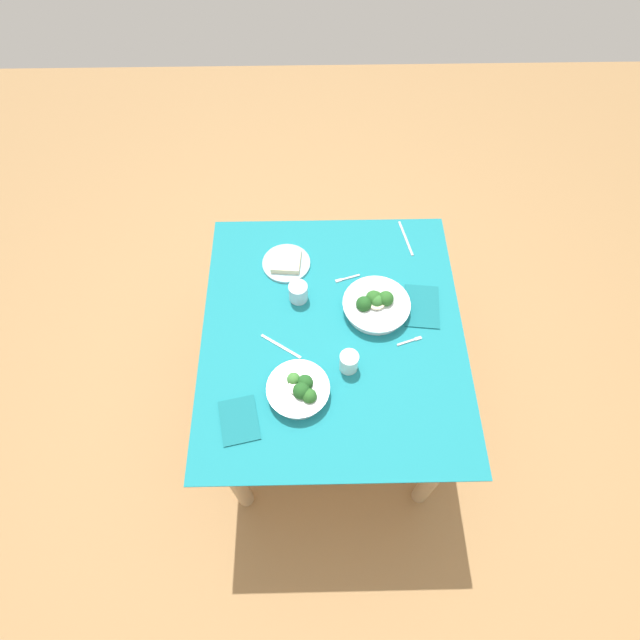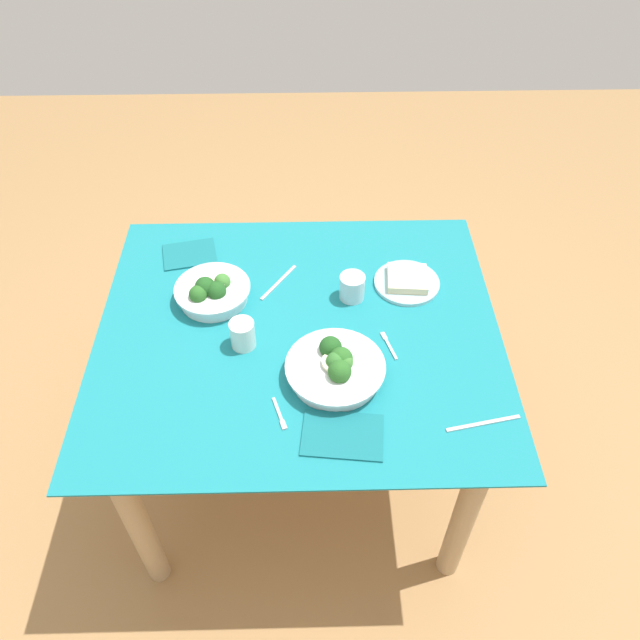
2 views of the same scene
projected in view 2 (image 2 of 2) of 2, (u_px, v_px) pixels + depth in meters
name	position (u px, v px, depth m)	size (l,w,h in m)	color
ground_plane	(303.00, 461.00, 2.35)	(6.00, 6.00, 0.00)	#9E7547
dining_table	(300.00, 356.00, 1.90)	(1.18, 1.04, 0.73)	#197A84
broccoli_bowl_far	(212.00, 292.00, 1.88)	(0.23, 0.23, 0.09)	white
broccoli_bowl_near	(336.00, 368.00, 1.67)	(0.27, 0.27, 0.10)	white
bread_side_plate	(407.00, 281.00, 1.95)	(0.21, 0.21, 0.04)	#99C6D1
water_glass_center	(352.00, 287.00, 1.89)	(0.08, 0.08, 0.08)	silver
water_glass_side	(243.00, 334.00, 1.75)	(0.07, 0.07, 0.09)	silver
fork_by_far_bowl	(388.00, 344.00, 1.78)	(0.04, 0.11, 0.00)	#B7B7BC
fork_by_near_bowl	(280.00, 415.00, 1.61)	(0.04, 0.10, 0.00)	#B7B7BC
table_knife_left	(483.00, 423.00, 1.59)	(0.20, 0.01, 0.00)	#B7B7BC
table_knife_right	(279.00, 282.00, 1.96)	(0.19, 0.01, 0.00)	#B7B7BC
napkin_folded_upper	(190.00, 254.00, 2.05)	(0.17, 0.13, 0.01)	#156870
napkin_folded_lower	(343.00, 435.00, 1.56)	(0.21, 0.14, 0.01)	#156870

